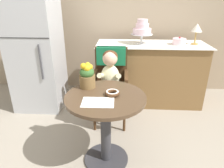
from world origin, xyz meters
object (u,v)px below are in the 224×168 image
(seated_child, at_px, (110,75))
(round_layer_cake, at_px, (179,42))
(table_lamp, at_px, (197,29))
(cafe_table, at_px, (106,116))
(tiered_cake_stand, at_px, (142,29))
(wicker_chair, at_px, (111,74))
(donut_front, at_px, (112,93))
(refrigerator, at_px, (36,49))
(flower_vase, at_px, (87,76))

(seated_child, xyz_separation_m, round_layer_cake, (0.92, 0.66, 0.27))
(table_lamp, bearing_deg, cafe_table, -131.16)
(tiered_cake_stand, relative_size, table_lamp, 1.18)
(cafe_table, height_order, wicker_chair, wicker_chair)
(seated_child, relative_size, donut_front, 5.48)
(seated_child, distance_m, tiered_cake_stand, 0.90)
(cafe_table, xyz_separation_m, refrigerator, (-1.05, 1.10, 0.34))
(round_layer_cake, height_order, refrigerator, refrigerator)
(round_layer_cake, bearing_deg, wicker_chair, -151.25)
(round_layer_cake, bearing_deg, flower_vase, -135.29)
(flower_vase, height_order, round_layer_cake, round_layer_cake)
(wicker_chair, bearing_deg, tiered_cake_stand, 57.06)
(seated_child, bearing_deg, donut_front, -84.10)
(round_layer_cake, bearing_deg, seated_child, -144.31)
(table_lamp, xyz_separation_m, refrigerator, (-2.19, -0.20, -0.27))
(round_layer_cake, bearing_deg, tiered_cake_stand, 176.74)
(cafe_table, relative_size, refrigerator, 0.42)
(seated_child, xyz_separation_m, refrigerator, (-1.05, 0.49, 0.17))
(wicker_chair, distance_m, round_layer_cake, 1.09)
(refrigerator, bearing_deg, tiered_cake_stand, 7.86)
(wicker_chair, bearing_deg, seated_child, -85.96)
(flower_vase, xyz_separation_m, round_layer_cake, (1.10, 1.09, 0.11))
(seated_child, xyz_separation_m, table_lamp, (1.14, 0.69, 0.44))
(cafe_table, bearing_deg, refrigerator, 133.67)
(wicker_chair, distance_m, tiered_cake_stand, 0.81)
(table_lamp, bearing_deg, flower_vase, -139.72)
(donut_front, height_order, refrigerator, refrigerator)
(wicker_chair, xyz_separation_m, tiered_cake_stand, (0.40, 0.53, 0.46))
(donut_front, height_order, flower_vase, flower_vase)
(donut_front, bearing_deg, cafe_table, -160.30)
(wicker_chair, bearing_deg, cafe_table, -85.89)
(refrigerator, bearing_deg, table_lamp, 5.25)
(cafe_table, bearing_deg, table_lamp, 48.84)
(flower_vase, relative_size, tiered_cake_stand, 0.73)
(wicker_chair, distance_m, refrigerator, 1.12)
(table_lamp, bearing_deg, round_layer_cake, -172.23)
(donut_front, bearing_deg, tiered_cake_stand, 75.10)
(donut_front, height_order, tiered_cake_stand, tiered_cake_stand)
(cafe_table, relative_size, tiered_cake_stand, 2.14)
(tiered_cake_stand, height_order, refrigerator, refrigerator)
(cafe_table, bearing_deg, round_layer_cake, 54.20)
(cafe_table, height_order, donut_front, donut_front)
(wicker_chair, xyz_separation_m, table_lamp, (1.14, 0.53, 0.48))
(wicker_chair, bearing_deg, refrigerator, 166.45)
(round_layer_cake, height_order, table_lamp, table_lamp)
(cafe_table, relative_size, donut_front, 5.43)
(refrigerator, bearing_deg, seated_child, -24.96)
(round_layer_cake, distance_m, refrigerator, 1.98)
(cafe_table, distance_m, round_layer_cake, 1.63)
(cafe_table, height_order, table_lamp, table_lamp)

